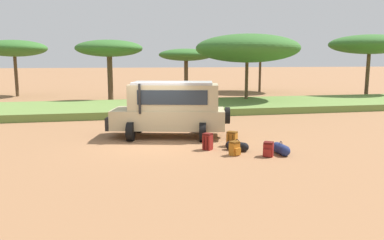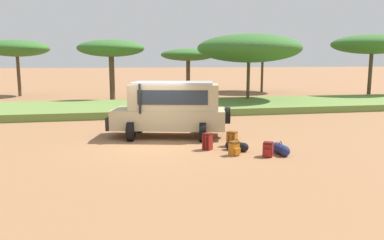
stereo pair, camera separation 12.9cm
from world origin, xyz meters
TOP-DOWN VIEW (x-y plane):
  - ground_plane at (0.00, 0.00)m, footprint 320.00×320.00m
  - grass_bank at (0.00, 10.20)m, footprint 120.00×7.00m
  - safari_vehicle at (0.82, 1.33)m, footprint 5.47×3.47m
  - backpack_beside_front_wheel at (1.80, -1.41)m, footprint 0.45×0.45m
  - backpack_cluster_center at (2.90, -1.01)m, footprint 0.48×0.48m
  - backpack_near_rear_wheel at (3.64, -2.84)m, footprint 0.45×0.48m
  - backpack_outermost at (2.53, -2.43)m, footprint 0.41×0.44m
  - duffel_bag_low_black_case at (4.22, -2.62)m, footprint 0.41×1.01m
  - duffel_bag_soft_canvas at (2.84, -1.78)m, footprint 0.77×0.75m
  - acacia_tree_far_left at (-10.47, 23.00)m, footprint 5.89×5.51m
  - acacia_tree_left_mid at (-1.83, 16.43)m, footprint 5.36×5.70m
  - acacia_tree_centre_back at (5.90, 23.70)m, footprint 5.67×5.29m
  - acacia_tree_right_mid at (8.41, 12.40)m, footprint 7.81×8.10m
  - acacia_tree_far_right at (13.81, 22.96)m, footprint 6.35×6.89m
  - acacia_tree_distant_right at (20.75, 14.83)m, footprint 7.24×6.34m

SIDE VIEW (x-z plane):
  - ground_plane at x=0.00m, z-range 0.00..0.00m
  - duffel_bag_soft_canvas at x=2.84m, z-range -0.05..0.39m
  - duffel_bag_low_black_case at x=4.22m, z-range -0.05..0.43m
  - grass_bank at x=0.00m, z-range 0.00..0.44m
  - backpack_outermost at x=2.53m, z-range -0.01..0.50m
  - backpack_near_rear_wheel at x=3.64m, z-range -0.01..0.52m
  - backpack_cluster_center at x=2.90m, z-range -0.01..0.58m
  - backpack_beside_front_wheel at x=1.80m, z-range -0.01..0.63m
  - safari_vehicle at x=0.82m, z-range 0.07..2.51m
  - acacia_tree_centre_back at x=5.90m, z-range 1.62..6.17m
  - acacia_tree_right_mid at x=8.41m, z-range 1.59..6.92m
  - acacia_tree_left_mid at x=-1.83m, z-range 1.78..6.77m
  - acacia_tree_far_right at x=13.81m, z-range 1.63..7.07m
  - acacia_tree_far_left at x=-10.47m, z-range 1.83..7.05m
  - acacia_tree_distant_right at x=20.75m, z-range 1.94..7.54m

